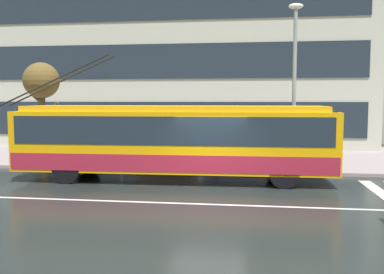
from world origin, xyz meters
TOP-DOWN VIEW (x-y plane):
  - ground_plane at (0.00, 0.00)m, footprint 160.00×160.00m
  - sidewalk_slab at (0.00, 9.03)m, footprint 80.00×10.00m
  - crosswalk_stripe_edge_near at (5.66, 1.01)m, footprint 0.44×4.40m
  - lane_centre_line at (0.00, -1.20)m, footprint 72.00×0.14m
  - trolleybus at (-1.52, 2.43)m, footprint 12.79×2.81m
  - bus_shelter at (-2.62, 5.74)m, footprint 3.80×1.70m
  - pedestrian_at_shelter at (-2.09, 6.37)m, footprint 1.32×1.32m
  - pedestrian_approaching_curb at (1.93, 6.80)m, footprint 0.51×0.51m
  - pedestrian_walking_past at (-0.16, 5.76)m, footprint 1.41×1.41m
  - street_lamp at (3.14, 4.72)m, footprint 0.60×0.32m
  - street_tree_bare at (-9.11, 6.88)m, footprint 1.92×1.81m

SIDE VIEW (x-z plane):
  - ground_plane at x=0.00m, z-range 0.00..0.00m
  - lane_centre_line at x=0.00m, z-range 0.00..0.01m
  - crosswalk_stripe_edge_near at x=5.66m, z-range 0.00..0.01m
  - sidewalk_slab at x=0.00m, z-range 0.00..0.14m
  - pedestrian_approaching_curb at x=1.93m, z-range 0.28..1.86m
  - trolleybus at x=-1.52m, z-range -0.82..3.96m
  - pedestrian_walking_past at x=-0.16m, z-range 0.73..2.71m
  - pedestrian_at_shelter at x=-2.09m, z-range 0.73..2.74m
  - bus_shelter at x=-2.62m, z-range 0.79..3.40m
  - street_tree_bare at x=-9.11m, z-range 1.49..6.28m
  - street_lamp at x=3.14m, z-range 0.75..7.61m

